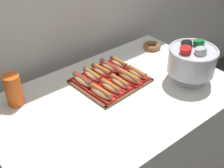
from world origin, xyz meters
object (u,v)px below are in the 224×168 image
serving_tray (110,81)px  hot_dog_4 (137,73)px  hot_dog_2 (120,83)px  hot_dog_7 (101,71)px  buffet_table (115,141)px  hot_dog_9 (118,63)px  donut (152,46)px  cup_stack (14,90)px  hot_dog_5 (83,81)px  hot_dog_3 (129,77)px  hot_dog_8 (110,67)px  hot_dog_6 (92,76)px  hot_dog_0 (101,93)px  hot_dog_1 (111,88)px  punch_bowl (192,60)px

serving_tray → hot_dog_4: hot_dog_4 is taller
hot_dog_2 → hot_dog_7: size_ratio=0.93×
buffet_table → serving_tray: bearing=63.6°
hot_dog_7 → hot_dog_9: bearing=4.4°
donut → cup_stack: bearing=179.0°
hot_dog_5 → donut: hot_dog_5 is taller
serving_tray → hot_dog_3: 0.12m
hot_dog_4 → hot_dog_8: (-0.09, 0.16, 0.00)m
serving_tray → hot_dog_6: (-0.08, 0.08, 0.03)m
hot_dog_2 → hot_dog_3: (0.07, 0.01, 0.00)m
serving_tray → hot_dog_5: size_ratio=2.41×
hot_dog_6 → hot_dog_9: bearing=4.4°
hot_dog_0 → donut: hot_dog_0 is taller
hot_dog_8 → hot_dog_9: bearing=4.4°
hot_dog_8 → cup_stack: bearing=172.8°
hot_dog_7 → hot_dog_9: (0.15, 0.01, -0.00)m
hot_dog_3 → hot_dog_7: same height
buffet_table → hot_dog_4: hot_dog_4 is taller
hot_dog_2 → hot_dog_6: 0.18m
hot_dog_6 → hot_dog_8: bearing=4.4°
hot_dog_7 → donut: hot_dog_7 is taller
hot_dog_2 → cup_stack: 0.60m
buffet_table → donut: 0.75m
hot_dog_4 → donut: bearing=31.5°
hot_dog_0 → hot_dog_1: 0.08m
hot_dog_7 → serving_tray: bearing=-85.6°
hot_dog_3 → hot_dog_6: 0.22m
buffet_table → donut: (0.58, 0.28, 0.39)m
hot_dog_0 → hot_dog_6: size_ratio=1.12×
serving_tray → hot_dog_2: size_ratio=2.65×
hot_dog_1 → hot_dog_7: bearing=70.0°
hot_dog_6 → donut: hot_dog_6 is taller
punch_bowl → hot_dog_3: bearing=144.1°
hot_dog_3 → donut: size_ratio=1.43×
hot_dog_2 → hot_dog_8: 0.18m
hot_dog_9 → hot_dog_2: bearing=-127.8°
hot_dog_7 → hot_dog_3: bearing=-61.1°
buffet_table → donut: donut is taller
buffet_table → hot_dog_7: 0.46m
hot_dog_0 → hot_dog_3: bearing=4.4°
buffet_table → hot_dog_7: (0.06, 0.22, 0.41)m
hot_dog_2 → hot_dog_4: 0.15m
hot_dog_4 → hot_dog_3: bearing=-175.6°
punch_bowl → hot_dog_2: bearing=150.5°
hot_dog_1 → punch_bowl: size_ratio=0.58×
hot_dog_1 → hot_dog_9: hot_dog_1 is taller
cup_stack → hot_dog_7: bearing=-8.8°
hot_dog_2 → buffet_table: bearing=-144.2°
hot_dog_9 → donut: size_ratio=1.21×
buffet_table → serving_tray: (0.07, 0.14, 0.37)m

